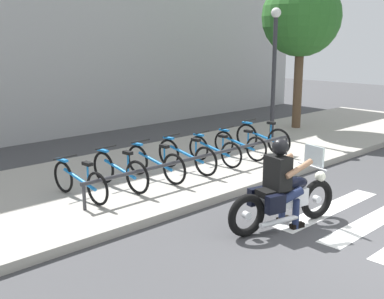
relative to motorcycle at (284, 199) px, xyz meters
The scene contains 16 objects.
sidewalk 3.72m from the motorcycle, 85.89° to the left, with size 24.00×4.40×0.15m, color #A8A399.
crosswalk_stripe_3 1.61m from the motorcycle, 35.15° to the right, with size 2.80×0.40×0.01m, color white.
crosswalk_stripe_4 1.34m from the motorcycle, ahead, with size 2.80×0.40×0.01m, color white.
motorcycle is the anchor object (origin of this frame).
rider 0.38m from the motorcycle, 164.89° to the left, with size 0.71×0.63×1.46m.
bicycle_0 3.59m from the motorcycle, 121.07° to the left, with size 0.48×1.64×0.72m.
bicycle_1 3.23m from the motorcycle, 107.77° to the left, with size 0.48×1.65×0.77m.
bicycle_2 3.08m from the motorcycle, 92.20° to the left, with size 0.48×1.71×0.76m.
bicycle_3 3.17m from the motorcycle, 76.30° to the left, with size 0.48×1.72×0.76m.
bicycle_4 3.47m from the motorcycle, 62.26° to the left, with size 0.48×1.56×0.72m.
bicycle_5 3.95m from the motorcycle, 51.06° to the left, with size 0.48×1.56×0.71m.
bicycle_6 4.55m from the motorcycle, 42.52° to the left, with size 0.48×1.63×0.80m.
bike_rack 2.63m from the motorcycle, 73.43° to the left, with size 5.81×0.07×0.49m.
street_lamp 6.79m from the motorcycle, 38.78° to the left, with size 0.28×0.28×3.78m.
tree_near_rack 8.80m from the motorcycle, 33.02° to the left, with size 2.43×2.43×4.82m.
building_backdrop 9.96m from the motorcycle, 88.38° to the left, with size 24.00×1.20×7.57m, color #AEAEAE.
Camera 1 is at (-6.35, -2.55, 2.96)m, focal length 45.10 mm.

